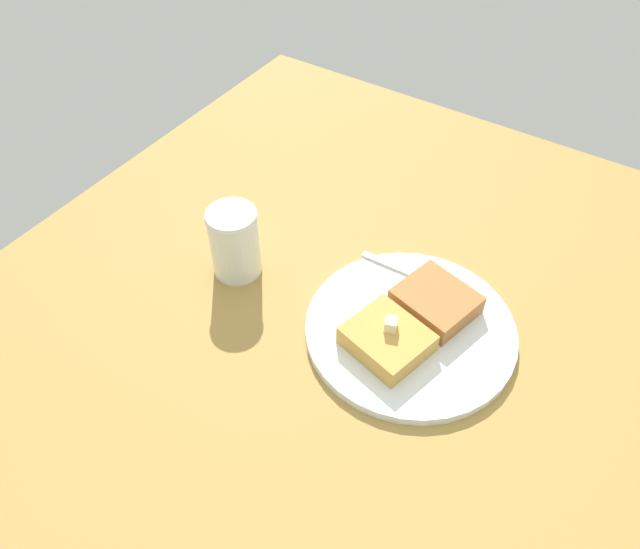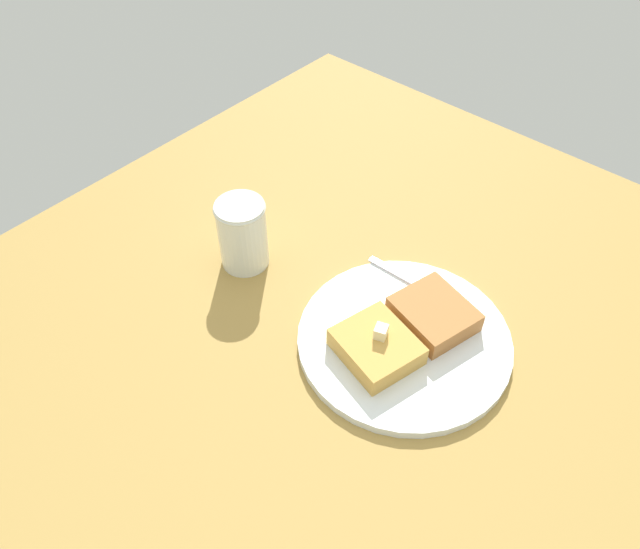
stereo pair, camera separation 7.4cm
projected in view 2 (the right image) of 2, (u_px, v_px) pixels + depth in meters
table_surface at (381, 415)px, 67.44cm from camera, size 111.64×111.64×2.52cm
plate at (404, 340)px, 72.12cm from camera, size 24.71×24.71×1.13cm
toast_slice_left at (376, 347)px, 69.20cm from camera, size 9.54×10.27×2.60cm
toast_slice_middle at (434, 314)px, 72.42cm from camera, size 9.54×10.27×2.60cm
butter_pat_primary at (381, 332)px, 68.05cm from camera, size 1.86×1.77×1.49cm
fork at (430, 292)px, 76.30cm from camera, size 2.28×16.03×0.36cm
syrup_jar at (243, 236)px, 78.60cm from camera, size 6.44×6.44×9.51cm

